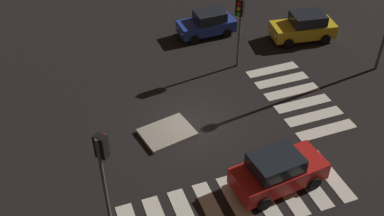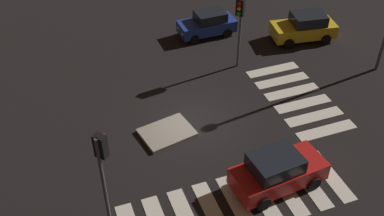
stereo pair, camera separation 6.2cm
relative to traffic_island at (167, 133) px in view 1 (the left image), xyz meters
name	(u,v)px [view 1 (the left image)]	position (x,y,z in m)	size (l,w,h in m)	color
ground_plane	(192,123)	(1.45, 0.34, -0.09)	(80.00, 80.00, 0.00)	black
traffic_island	(167,133)	(0.00, 0.00, 0.00)	(2.83, 2.34, 0.18)	gray
car_red	(278,171)	(3.46, -4.87, 0.80)	(4.31, 2.27, 1.82)	red
car_blue	(207,24)	(5.51, 8.43, 0.71)	(3.79, 1.83, 1.63)	#1E389E
car_yellow	(304,27)	(11.13, 5.75, 0.78)	(4.26, 2.37, 1.78)	gold
traffic_light_north	(240,17)	(5.73, 4.26, 3.25)	(0.53, 0.54, 4.41)	#47474C
traffic_light_south	(103,161)	(-3.73, -4.39, 3.52)	(0.53, 0.54, 4.78)	#47474C
crosswalk_near	(238,203)	(1.45, -5.23, -0.08)	(9.90, 3.20, 0.02)	silver
crosswalk_side	(297,97)	(7.60, 0.34, -0.08)	(3.20, 6.45, 0.02)	silver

